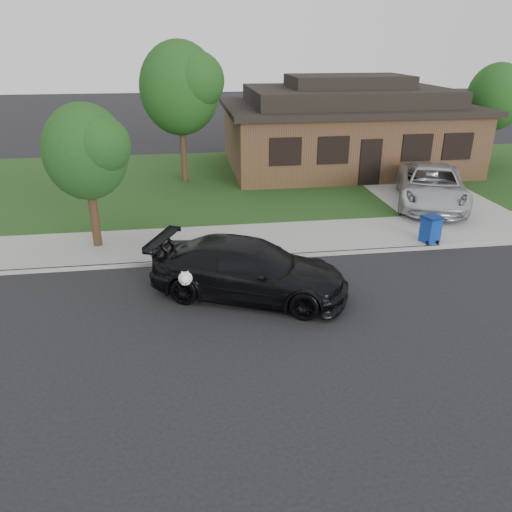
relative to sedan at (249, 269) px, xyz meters
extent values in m
plane|color=black|center=(2.96, -1.16, -0.77)|extent=(120.00, 120.00, 0.00)
cube|color=gray|center=(2.96, 3.84, -0.71)|extent=(60.00, 3.00, 0.12)
cube|color=gray|center=(2.96, 2.34, -0.71)|extent=(60.00, 0.12, 0.12)
cube|color=#193814|center=(2.96, 11.84, -0.70)|extent=(60.00, 13.00, 0.13)
cube|color=gray|center=(8.96, 8.84, -0.70)|extent=(4.50, 13.00, 0.14)
imported|color=black|center=(0.01, 0.00, 0.00)|extent=(5.70, 4.04, 1.53)
ellipsoid|color=white|center=(-1.68, -0.91, 0.30)|extent=(0.34, 0.40, 0.30)
sphere|color=white|center=(-1.68, -1.14, 0.40)|extent=(0.26, 0.26, 0.26)
cube|color=white|center=(-1.68, -1.27, 0.35)|extent=(0.09, 0.12, 0.08)
sphere|color=black|center=(-1.68, -1.33, 0.35)|extent=(0.04, 0.04, 0.04)
cone|color=white|center=(-1.75, -1.09, 0.53)|extent=(0.11, 0.11, 0.14)
cone|color=white|center=(-1.62, -1.09, 0.53)|extent=(0.11, 0.11, 0.14)
imported|color=#B9BBC1|center=(8.42, 6.62, 0.15)|extent=(4.50, 6.19, 1.56)
cube|color=navy|center=(6.51, 2.71, -0.23)|extent=(0.64, 0.64, 0.83)
cube|color=#071B54|center=(6.51, 2.71, 0.23)|extent=(0.70, 0.70, 0.09)
cylinder|color=black|center=(6.32, 2.45, -0.58)|extent=(0.09, 0.14, 0.13)
cylinder|color=black|center=(6.69, 2.45, -0.58)|extent=(0.09, 0.14, 0.13)
cube|color=#422B1C|center=(6.96, 13.84, 0.86)|extent=(12.00, 8.00, 3.00)
cube|color=black|center=(6.96, 13.84, 2.49)|extent=(12.60, 8.60, 0.25)
cube|color=black|center=(6.96, 13.84, 3.01)|extent=(10.00, 6.50, 0.80)
cube|color=black|center=(6.96, 13.84, 3.71)|extent=(6.00, 3.50, 0.60)
cube|color=black|center=(6.96, 9.81, 0.46)|extent=(1.00, 0.06, 2.10)
cube|color=black|center=(2.96, 9.82, 1.06)|extent=(1.30, 0.05, 1.10)
cube|color=black|center=(5.16, 9.82, 1.06)|extent=(1.30, 0.05, 1.10)
cube|color=black|center=(9.16, 9.82, 1.06)|extent=(1.30, 0.05, 1.10)
cube|color=black|center=(11.16, 9.82, 1.06)|extent=(1.30, 0.05, 1.10)
cylinder|color=#332114|center=(-1.54, 11.84, 0.60)|extent=(0.28, 0.28, 2.48)
ellipsoid|color=#143811|center=(-1.54, 11.84, 3.64)|extent=(3.60, 3.60, 4.14)
sphere|color=#26591E|center=(-0.82, 11.30, 4.00)|extent=(2.52, 2.52, 2.52)
cylinder|color=#332114|center=(14.96, 13.34, 0.37)|extent=(0.28, 0.28, 2.03)
ellipsoid|color=#143811|center=(14.96, 13.34, 2.89)|extent=(3.00, 3.00, 3.45)
cylinder|color=#332114|center=(-4.54, 4.04, 0.25)|extent=(0.28, 0.28, 1.80)
ellipsoid|color=#143811|center=(-4.54, 4.04, 2.45)|extent=(2.60, 2.60, 2.99)
sphere|color=#26591E|center=(-4.02, 3.65, 2.71)|extent=(1.82, 1.82, 1.82)
camera|label=1|loc=(-1.57, -11.96, 5.61)|focal=35.00mm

